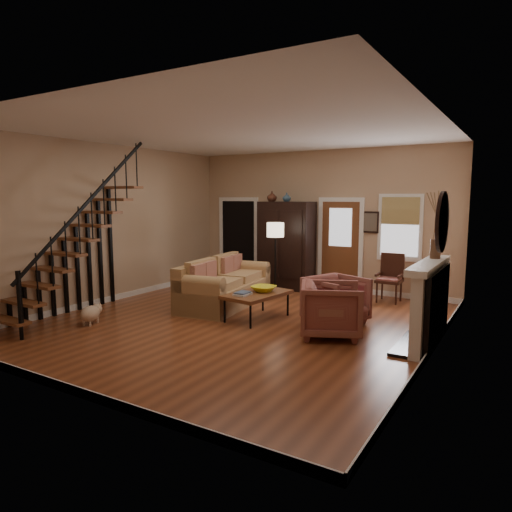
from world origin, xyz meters
The scene contains 15 objects.
room centered at (-0.41, 1.76, 1.51)m, with size 7.00×7.33×3.30m.
staircase centered at (-2.78, -1.30, 1.60)m, with size 0.94×2.80×3.20m, color brown, non-canonical shape.
fireplace centered at (3.13, 0.50, 0.74)m, with size 0.33×1.95×2.30m.
armoire centered at (-0.70, 3.15, 1.05)m, with size 1.30×0.60×2.10m, color black, non-canonical shape.
vase_a centered at (-1.05, 3.05, 2.22)m, with size 0.24×0.24×0.25m, color #4C2619.
vase_b centered at (-0.65, 3.05, 2.21)m, with size 0.20×0.20×0.21m, color #334C60.
sofa centered at (-0.97, 0.94, 0.45)m, with size 1.04×2.40×0.89m, color #AA7E4D, non-canonical shape.
coffee_table centered at (0.16, 0.34, 0.24)m, with size 0.74×1.27×0.49m, color brown, non-canonical shape.
bowl centered at (0.21, 0.49, 0.54)m, with size 0.43×0.43×0.11m, color yellow.
books centered at (0.04, 0.04, 0.52)m, with size 0.23×0.32×0.06m, color beige, non-canonical shape.
armchair_left centered at (1.70, 0.07, 0.43)m, with size 0.92×0.95×0.87m, color maroon.
armchair_right centered at (1.49, 0.81, 0.42)m, with size 0.89×0.92×0.84m, color maroon.
floor_lamp centered at (-0.48, 2.19, 0.83)m, with size 0.38×0.38×1.65m, color black, non-canonical shape.
side_chair centered at (1.85, 2.95, 0.51)m, with size 0.54×0.54×1.02m, color #331910, non-canonical shape.
dog centered at (-2.15, -1.47, 0.17)m, with size 0.28×0.47×0.34m, color beige, non-canonical shape.
Camera 1 is at (4.33, -6.61, 2.22)m, focal length 32.00 mm.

